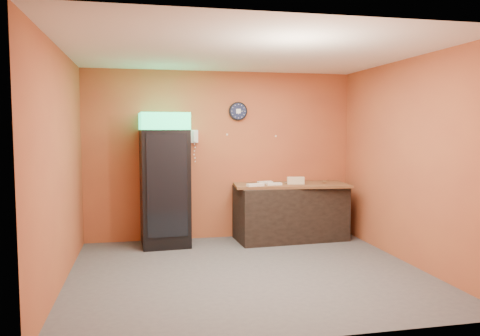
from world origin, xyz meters
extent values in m
plane|color=#47474C|center=(0.00, 0.00, 0.00)|extent=(4.50, 4.50, 0.00)
cube|color=#B25A32|center=(0.00, 2.00, 1.40)|extent=(4.50, 0.02, 2.80)
cube|color=#B25A32|center=(-2.25, 0.00, 1.40)|extent=(0.02, 4.00, 2.80)
cube|color=#B25A32|center=(2.25, 0.00, 1.40)|extent=(0.02, 4.00, 2.80)
cube|color=white|center=(0.00, 0.00, 2.80)|extent=(4.50, 4.00, 0.02)
cube|color=black|center=(-0.97, 1.65, 0.92)|extent=(0.77, 0.77, 1.83)
cube|color=#1CEE80|center=(-0.97, 1.65, 1.96)|extent=(0.77, 0.77, 0.26)
cube|color=black|center=(-0.99, 1.28, 0.99)|extent=(0.61, 0.06, 1.57)
cube|color=black|center=(1.10, 1.60, 0.45)|extent=(1.84, 0.89, 0.90)
cylinder|color=black|center=(0.28, 1.98, 2.14)|extent=(0.31, 0.05, 0.31)
cylinder|color=#0F1433|center=(0.28, 1.95, 2.14)|extent=(0.27, 0.01, 0.27)
cube|color=white|center=(0.28, 1.94, 2.14)|extent=(0.08, 0.00, 0.08)
cube|color=white|center=(-0.46, 1.96, 1.72)|extent=(0.12, 0.07, 0.21)
cube|color=white|center=(-0.46, 1.91, 1.72)|extent=(0.05, 0.04, 0.17)
cube|color=brown|center=(1.10, 1.60, 0.92)|extent=(1.94, 1.01, 0.04)
cube|color=beige|center=(1.15, 1.51, 0.97)|extent=(0.29, 0.15, 0.06)
cube|color=beige|center=(1.15, 1.51, 1.03)|extent=(0.29, 0.15, 0.06)
cube|color=white|center=(0.44, 1.39, 0.96)|extent=(0.29, 0.17, 0.04)
cube|color=white|center=(0.77, 1.47, 0.96)|extent=(0.26, 0.12, 0.04)
cube|color=white|center=(0.69, 1.72, 0.96)|extent=(0.26, 0.14, 0.04)
cylinder|color=silver|center=(1.15, 1.68, 0.97)|extent=(0.06, 0.06, 0.06)
camera|label=1|loc=(-1.31, -5.76, 1.85)|focal=35.00mm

